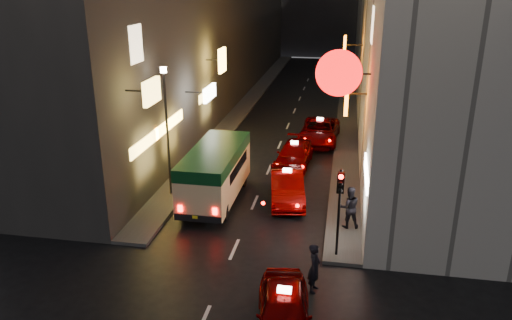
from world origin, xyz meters
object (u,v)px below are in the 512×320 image
Objects in this scene: pedestrian_crossing at (315,265)px; lamp_post at (167,124)px; minibus at (215,168)px; traffic_light at (340,195)px; taxi_near at (284,309)px.

pedestrian_crossing is 0.33× the size of lamp_post.
pedestrian_crossing is at bearing -51.97° from minibus.
lamp_post reaches higher than traffic_light.
taxi_near is 2.41m from pedestrian_crossing.
lamp_post is (-6.74, 9.00, 2.92)m from taxi_near.
lamp_post is at bearing 126.84° from taxi_near.
pedestrian_crossing reaches higher than taxi_near.
taxi_near is at bearing 171.56° from pedestrian_crossing.
lamp_post is at bearing 177.45° from minibus.
minibus is 8.43m from pedestrian_crossing.
lamp_post is (-2.32, 0.10, 2.05)m from minibus.
lamp_post reaches higher than taxi_near.
minibus is 3.04× the size of pedestrian_crossing.
minibus is at bearing 143.02° from traffic_light.
traffic_light reaches higher than pedestrian_crossing.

